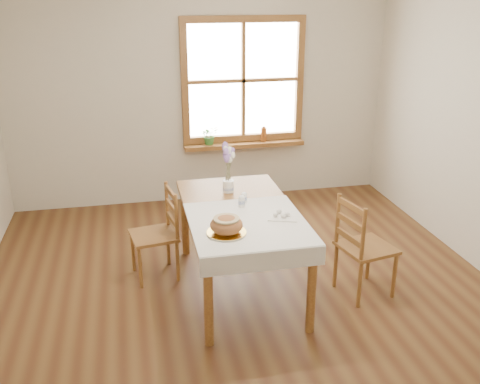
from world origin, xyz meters
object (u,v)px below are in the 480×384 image
(chair_left, at_px, (153,234))
(flower_vase, at_px, (228,187))
(chair_right, at_px, (367,246))
(dining_table, at_px, (240,218))
(bread_plate, at_px, (226,233))

(chair_left, xyz_separation_m, flower_vase, (0.69, 0.03, 0.39))
(chair_right, bearing_deg, flower_vase, 44.99)
(flower_vase, bearing_deg, dining_table, -86.38)
(chair_right, relative_size, flower_vase, 8.12)
(dining_table, distance_m, flower_vase, 0.41)
(flower_vase, bearing_deg, bread_plate, -101.77)
(chair_left, xyz_separation_m, bread_plate, (0.51, -0.83, 0.35))
(bread_plate, bearing_deg, flower_vase, 78.23)
(dining_table, bearing_deg, chair_left, 153.07)
(chair_right, bearing_deg, dining_table, 61.94)
(dining_table, height_order, chair_left, chair_left)
(chair_left, distance_m, flower_vase, 0.79)
(flower_vase, bearing_deg, chair_right, -32.97)
(chair_left, height_order, chair_right, chair_right)
(dining_table, bearing_deg, flower_vase, 93.62)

